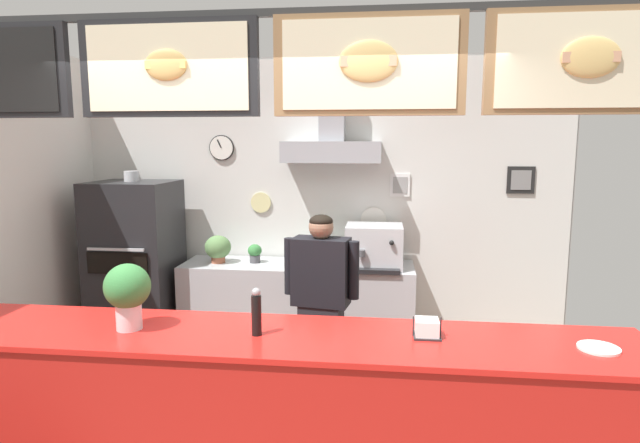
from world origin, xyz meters
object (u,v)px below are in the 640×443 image
Objects in this scene: potted_rosemary at (218,248)px; napkin_holder at (427,329)px; potted_sage at (298,249)px; pepper_grinder at (256,312)px; potted_thyme at (337,252)px; potted_basil at (255,253)px; condiment_plate at (599,348)px; espresso_machine at (374,247)px; shop_worker at (321,307)px; pizza_oven at (136,268)px; basil_vase at (128,292)px.

napkin_holder is at bearing -49.87° from potted_rosemary.
pepper_grinder is at bearing -86.49° from potted_sage.
potted_sage is 1.22× the size of potted_thyme.
pepper_grinder is at bearing -95.91° from potted_thyme.
pepper_grinder reaches higher than napkin_holder.
potted_basil is (-0.43, 0.05, -0.05)m from potted_sage.
napkin_holder is 0.75× the size of condiment_plate.
potted_rosemary is at bearing -172.64° from potted_basil.
potted_thyme is at bearing 176.81° from espresso_machine.
shop_worker is at bearing -54.34° from potted_basil.
potted_thyme is (-0.35, 0.02, -0.06)m from espresso_machine.
pizza_oven is 1.59m from potted_sage.
espresso_machine is 1.96× the size of potted_rosemary.
potted_thyme is at bearing 106.90° from napkin_holder.
napkin_holder reaches higher than condiment_plate.
pizza_oven is 3.41× the size of espresso_machine.
potted_thyme is at bearing 67.13° from basil_vase.
shop_worker is at bearing 121.59° from napkin_holder.
pepper_grinder is (0.92, -2.24, 0.13)m from potted_rosemary.
espresso_machine is 3.52× the size of napkin_holder.
napkin_holder is at bearing 130.59° from shop_worker.
potted_basil reaches higher than condiment_plate.
potted_basil is (0.35, 0.05, -0.05)m from potted_rosemary.
basil_vase reaches higher than potted_rosemary.
espresso_machine is (2.29, 0.12, 0.24)m from pizza_oven.
shop_worker is 1.14m from espresso_machine.
condiment_plate is at bearing 150.74° from shop_worker.
condiment_plate is (1.87, -2.23, -0.00)m from potted_sage.
potted_thyme is (0.80, -0.02, 0.03)m from potted_basil.
napkin_holder is at bearing -56.37° from potted_basil.
basil_vase reaches higher than napkin_holder.
pizza_oven is at bearing -171.66° from potted_rosemary.
pepper_grinder is at bearing -174.67° from napkin_holder.
condiment_plate is (1.49, -2.26, 0.02)m from potted_thyme.
potted_sage is at bearing -0.15° from potted_rosemary.
potted_rosemary is 2.43m from pepper_grinder.
potted_basil is 1.21× the size of napkin_holder.
potted_rosemary is (-1.51, -0.00, -0.05)m from espresso_machine.
basil_vase is at bearing -104.55° from potted_sage.
shop_worker reaches higher than pepper_grinder.
potted_sage is at bearing -179.73° from espresso_machine.
pizza_oven is at bearing 128.80° from pepper_grinder.
potted_thyme is 1.11× the size of condiment_plate.
napkin_holder is (0.31, -2.16, -0.01)m from espresso_machine.
pizza_oven is 6.94× the size of pepper_grinder.
potted_sage is at bearing 4.12° from pizza_oven.
potted_rosemary is 1.48× the size of potted_basil.
basil_vase reaches higher than potted_sage.
potted_basil is 0.81× the size of potted_thyme.
potted_rosemary is at bearing 8.34° from pizza_oven.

